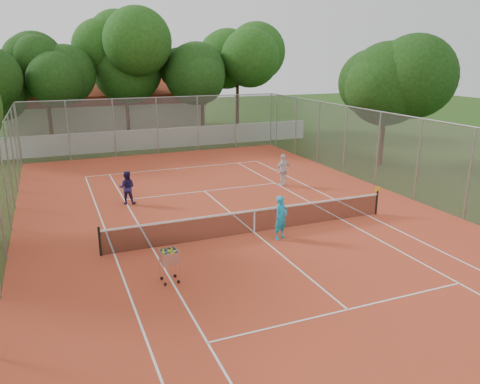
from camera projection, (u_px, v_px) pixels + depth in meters
name	position (u px, v px, depth m)	size (l,w,h in m)	color
ground	(254.00, 233.00, 18.69)	(120.00, 120.00, 0.00)	#1D390F
court_pad	(254.00, 233.00, 18.69)	(18.00, 34.00, 0.02)	#BE4325
court_lines	(254.00, 232.00, 18.69)	(10.98, 23.78, 0.01)	white
tennis_net	(254.00, 221.00, 18.55)	(11.88, 0.10, 0.98)	black
perimeter_fence	(255.00, 185.00, 18.13)	(18.00, 34.00, 4.00)	slate
boundary_wall	(152.00, 139.00, 35.35)	(26.00, 0.30, 1.50)	white
clubhouse	(107.00, 108.00, 43.09)	(16.40, 9.00, 4.40)	beige
tropical_trees	(141.00, 79.00, 36.82)	(29.00, 19.00, 10.00)	black
player_near	(281.00, 218.00, 17.83)	(0.62, 0.41, 1.71)	#179AC6
player_far_left	(127.00, 188.00, 22.10)	(0.77, 0.60, 1.59)	#231A50
player_far_right	(283.00, 170.00, 25.23)	(1.01, 0.42, 1.73)	silver
ball_hopper	(169.00, 265.00, 14.46)	(0.55, 0.55, 1.15)	silver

